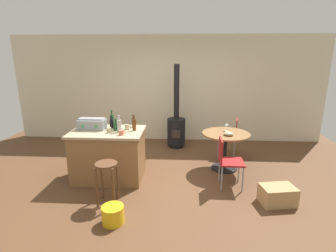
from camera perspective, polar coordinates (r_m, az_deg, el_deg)
The scene contains 22 objects.
ground_plane at distance 4.75m, azimuth -2.06°, elevation -11.80°, with size 8.80×8.80×0.00m, color brown.
back_wall at distance 6.70m, azimuth -0.20°, elevation 8.26°, with size 8.00×0.10×2.70m, color beige.
kitchen_island at distance 4.76m, azimuth -13.06°, elevation -6.21°, with size 1.26×0.85×0.90m.
wooden_stool at distance 3.95m, azimuth -13.52°, elevation -10.43°, with size 0.33×0.33×0.65m.
dining_table at distance 5.08m, azimuth 12.73°, elevation -3.46°, with size 0.91×0.91×0.74m.
folding_chair_near at distance 4.42m, azimuth 13.10°, elevation -7.20°, with size 0.41×0.41×0.85m.
folding_chair_far at distance 5.80m, azimuth 13.80°, elevation -1.74°, with size 0.47×0.47×0.86m.
wood_stove at distance 6.24m, azimuth 1.85°, elevation -0.21°, with size 0.44×0.45×2.00m.
toolbox at distance 4.78m, azimuth -16.62°, elevation 0.48°, with size 0.47×0.28×0.20m.
bottle_0 at distance 4.47m, azimuth -10.82°, elevation 0.10°, with size 0.08×0.08×0.29m.
bottle_1 at distance 4.75m, azimuth -7.72°, elevation 0.83°, with size 0.06×0.06×0.23m.
bottle_2 at distance 4.51m, azimuth -7.56°, elevation 0.34°, with size 0.06×0.06×0.28m.
bottle_3 at distance 4.58m, azimuth -11.57°, elevation 0.05°, with size 0.08×0.08×0.22m.
bottle_4 at distance 4.80m, azimuth -12.39°, elevation 1.18°, with size 0.07×0.07×0.32m.
bottle_5 at distance 4.67m, azimuth -12.48°, elevation 0.43°, with size 0.07×0.07×0.25m.
cup_0 at distance 4.61m, azimuth -9.15°, elevation -0.22°, with size 0.11×0.08×0.09m.
cup_1 at distance 4.48m, azimuth -12.99°, elevation -0.90°, with size 0.11×0.08×0.09m.
cup_2 at distance 4.31m, azimuth -10.39°, elevation -1.45°, with size 0.12×0.08×0.08m.
wine_glass at distance 5.15m, azimuth 12.95°, elevation 0.07°, with size 0.07×0.07×0.14m.
serving_bowl at distance 4.88m, azimuth 13.35°, elevation -1.65°, with size 0.18×0.18×0.07m, color tan.
cardboard_box at distance 4.31m, azimuth 23.26°, elevation -13.99°, with size 0.50×0.33×0.28m, color tan.
plastic_bucket at distance 3.67m, azimuth -12.20°, elevation -18.78°, with size 0.30×0.30×0.24m, color yellow.
Camera 1 is at (0.42, -4.22, 2.15)m, focal length 27.30 mm.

